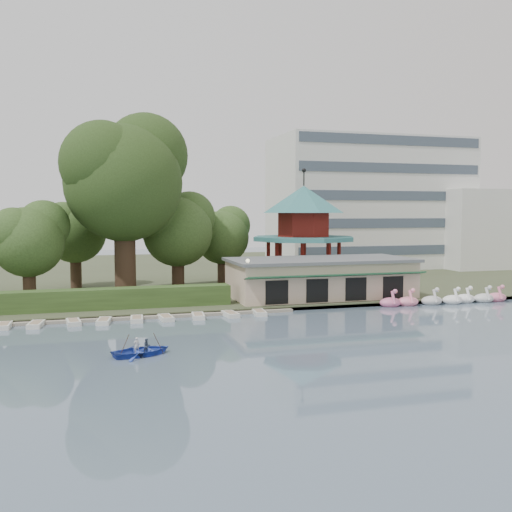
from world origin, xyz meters
name	(u,v)px	position (x,y,z in m)	size (l,w,h in m)	color
ground_plane	(308,361)	(0.00, 0.00, 0.00)	(220.00, 220.00, 0.00)	slate
shore	(178,272)	(0.00, 52.00, 0.20)	(220.00, 70.00, 0.40)	#424930
embankment	(237,311)	(0.00, 17.30, 0.15)	(220.00, 0.60, 0.30)	gray
dock	(97,319)	(-12.00, 17.20, 0.12)	(34.00, 1.60, 0.24)	gray
boathouse	(321,277)	(10.00, 21.97, 2.37)	(18.60, 9.39, 3.90)	#CAAD93
pavilion	(304,225)	(12.00, 32.00, 7.48)	(12.40, 12.40, 13.50)	#CAAD93
office_building	(388,208)	(32.67, 49.00, 9.73)	(38.00, 18.00, 20.00)	silver
hedge	(60,300)	(-15.00, 20.50, 1.30)	(30.00, 2.00, 1.80)	#375222
lamp_post	(248,273)	(1.50, 19.00, 3.34)	(0.36, 0.36, 4.28)	black
big_tree	(125,174)	(-8.84, 28.19, 12.86)	(13.03, 12.14, 18.92)	#3A281C
small_trees	(105,233)	(-10.84, 31.95, 6.77)	(39.31, 16.93, 10.95)	#3A281C
swan_boats	(448,300)	(21.23, 16.57, 0.40)	(14.10, 2.08, 1.92)	pink
moored_rowboats	(88,322)	(-12.73, 15.86, 0.18)	(30.11, 2.73, 0.36)	silver
rowboat_with_passengers	(142,347)	(-9.47, 4.36, 0.53)	(5.96, 4.95, 2.01)	#2C47B5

